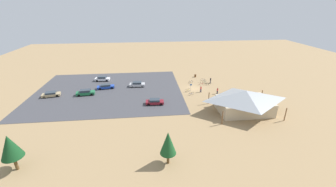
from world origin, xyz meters
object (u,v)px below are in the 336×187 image
Objects in this scene: visitor_by_pavilion at (217,91)px; car_white_mid_lot at (102,79)px; visitor_at_bikes at (211,80)px; bicycle_blue_near_porch at (191,94)px; pine_center at (168,143)px; bicycle_yellow_near_sign at (188,90)px; car_tan_inner_stall at (51,94)px; bicycle_silver_lone_west at (191,82)px; bicycle_red_edge_north at (201,84)px; trash_bin at (195,76)px; bike_pavilion at (245,100)px; pine_east at (10,147)px; bicycle_teal_yard_center at (205,82)px; car_blue_back_corner at (106,86)px; car_green_end_stall at (85,92)px; visitor_near_lot at (201,89)px; car_silver_near_entry at (137,84)px; bicycle_white_lone_east at (203,80)px; car_maroon_by_curb at (155,102)px; bicycle_black_yard_right at (208,84)px; lot_sign at (191,86)px.

car_white_mid_lot is at bearing -23.08° from visitor_by_pavilion.
bicycle_blue_near_porch is at bearing 47.27° from visitor_at_bikes.
pine_center is 3.14× the size of visitor_by_pavilion.
bicycle_yellow_near_sign is 35.77m from car_tan_inner_stall.
bicycle_red_edge_north is (-2.80, 1.73, -0.03)m from bicycle_silver_lone_west.
trash_bin reaches higher than bicycle_red_edge_north.
pine_east is (40.54, 13.75, 1.17)m from bike_pavilion.
bicycle_teal_yard_center is at bearing -14.53° from visitor_at_bikes.
car_blue_back_corner is 31.01m from visitor_by_pavilion.
trash_bin is 6.04m from bicycle_teal_yard_center.
car_green_end_stall is (33.65, 5.74, 0.41)m from bicycle_teal_yard_center.
visitor_at_bikes reaches higher than car_green_end_stall.
bicycle_blue_near_porch is at bearing 29.88° from visitor_near_lot.
car_silver_near_entry reaches higher than bicycle_silver_lone_west.
bicycle_silver_lone_west is 1.17× the size of bicycle_white_lone_east.
car_blue_back_corner is (24.80, 1.88, 0.30)m from bicycle_silver_lone_west.
visitor_at_bikes is at bearing 125.44° from bicycle_white_lone_east.
trash_bin is 0.52× the size of visitor_by_pavilion.
bike_pavilion is 10.94m from visitor_by_pavilion.
car_maroon_by_curb is at bearing 25.82° from visitor_near_lot.
pine_center is 35.31m from car_blue_back_corner.
pine_east is at bearing 101.36° from car_tan_inner_stall.
bicycle_teal_yard_center reaches higher than bicycle_red_edge_north.
car_blue_back_corner is at bearing -27.94° from bike_pavilion.
visitor_by_pavilion is (-16.94, -4.64, 0.21)m from car_maroon_by_curb.
bicycle_white_lone_east is 31.44m from car_white_mid_lot.
visitor_near_lot is 0.99× the size of visitor_at_bikes.
car_silver_near_entry reaches higher than bicycle_blue_near_porch.
car_blue_back_corner is at bearing 107.11° from car_white_mid_lot.
pine_east is 3.34× the size of bicycle_black_yard_right.
car_white_mid_lot is at bearing -67.24° from pine_center.
trash_bin is at bearing -89.30° from bicycle_red_edge_north.
bike_pavilion is 8.33× the size of bicycle_blue_near_porch.
lot_sign is at bearing 34.56° from bicycle_black_yard_right.
car_tan_inner_stall is 13.81m from car_blue_back_corner.
lot_sign is at bearing 47.90° from bicycle_red_edge_north.
bicycle_teal_yard_center is 1.18× the size of bicycle_white_lone_east.
car_blue_back_corner is 30.78m from visitor_at_bikes.
lot_sign is 23.93m from car_blue_back_corner.
bike_pavilion reaches higher than trash_bin.
car_tan_inner_stall is 0.95× the size of car_blue_back_corner.
car_tan_inner_stall is at bearing 9.11° from bicycle_silver_lone_west.
visitor_near_lot reaches higher than car_tan_inner_stall.
bicycle_yellow_near_sign is at bearing 43.69° from bicycle_teal_yard_center.
car_maroon_by_curb is 2.50× the size of visitor_by_pavilion.
bicycle_silver_lone_west is at bearing -79.76° from visitor_near_lot.
trash_bin is 23.76m from car_maroon_by_curb.
bicycle_red_edge_north is 0.36× the size of car_silver_near_entry.
bicycle_yellow_near_sign is 0.34× the size of car_white_mid_lot.
pine_east reaches higher than bicycle_teal_yard_center.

